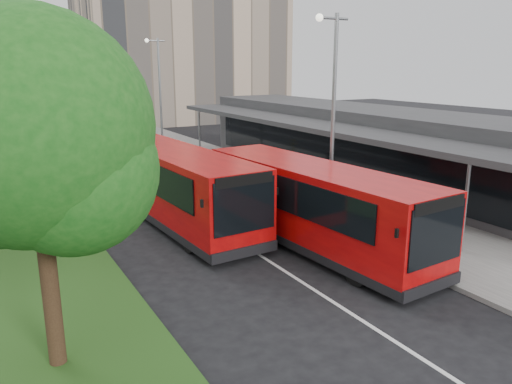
% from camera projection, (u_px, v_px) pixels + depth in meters
% --- Properties ---
extents(ground, '(120.00, 120.00, 0.00)m').
position_uv_depth(ground, '(266.00, 259.00, 16.63)').
color(ground, black).
rests_on(ground, ground).
extents(pavement, '(5.00, 80.00, 0.15)m').
position_uv_depth(pavement, '(196.00, 153.00, 36.32)').
color(pavement, slate).
rests_on(pavement, ground).
extents(lane_centre_line, '(0.12, 70.00, 0.01)m').
position_uv_depth(lane_centre_line, '(135.00, 175.00, 29.25)').
color(lane_centre_line, silver).
rests_on(lane_centre_line, ground).
extents(kerb_dashes, '(0.12, 56.00, 0.01)m').
position_uv_depth(kerb_dashes, '(165.00, 159.00, 34.20)').
color(kerb_dashes, silver).
rests_on(kerb_dashes, ground).
extents(office_block, '(22.00, 12.00, 18.00)m').
position_uv_depth(office_block, '(182.00, 40.00, 56.46)').
color(office_block, tan).
rests_on(office_block, ground).
extents(station_building, '(7.70, 26.00, 4.00)m').
position_uv_depth(station_building, '(359.00, 143.00, 28.08)').
color(station_building, '#2C2C2F').
rests_on(station_building, ground).
extents(tree_near, '(4.63, 4.63, 7.44)m').
position_uv_depth(tree_near, '(33.00, 145.00, 9.59)').
color(tree_near, '#331F14').
rests_on(tree_near, ground).
extents(lamp_post_near, '(1.44, 0.28, 8.00)m').
position_uv_depth(lamp_post_near, '(332.00, 107.00, 19.13)').
color(lamp_post_near, gray).
rests_on(lamp_post_near, pavement).
extents(lamp_post_far, '(1.44, 0.28, 8.00)m').
position_uv_depth(lamp_post_far, '(159.00, 87.00, 35.95)').
color(lamp_post_far, gray).
rests_on(lamp_post_far, pavement).
extents(bus_main, '(3.30, 10.44, 2.91)m').
position_uv_depth(bus_main, '(313.00, 206.00, 17.52)').
color(bus_main, red).
rests_on(bus_main, ground).
extents(bus_second, '(3.25, 10.71, 3.00)m').
position_uv_depth(bus_second, '(177.00, 186.00, 20.19)').
color(bus_second, red).
rests_on(bus_second, ground).
extents(litter_bin, '(0.55, 0.55, 0.87)m').
position_uv_depth(litter_bin, '(252.00, 168.00, 28.46)').
color(litter_bin, '#3E2219').
rests_on(litter_bin, pavement).
extents(bollard, '(0.18, 0.18, 0.87)m').
position_uv_depth(bollard, '(197.00, 155.00, 32.69)').
color(bollard, yellow).
rests_on(bollard, pavement).
extents(car_near, '(1.47, 3.61, 1.23)m').
position_uv_depth(car_near, '(89.00, 124.00, 48.97)').
color(car_near, '#5C0D15').
rests_on(car_near, ground).
extents(car_far, '(1.79, 3.52, 1.11)m').
position_uv_depth(car_far, '(40.00, 119.00, 54.02)').
color(car_far, navy).
rests_on(car_far, ground).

